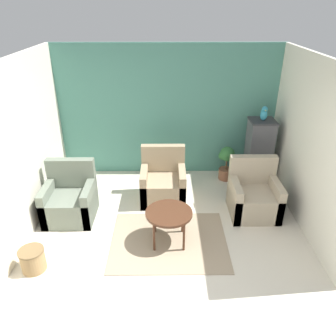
{
  "coord_description": "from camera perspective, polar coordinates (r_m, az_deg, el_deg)",
  "views": [
    {
      "loc": [
        -0.03,
        -2.98,
        3.3
      ],
      "look_at": [
        0.0,
        1.64,
        0.92
      ],
      "focal_mm": 35.0,
      "sensor_mm": 36.0,
      "label": 1
    }
  ],
  "objects": [
    {
      "name": "wall_back_accent",
      "position": [
        6.61,
        -0.11,
        9.72
      ],
      "size": [
        4.41,
        0.06,
        2.62
      ],
      "color": "#4C897A",
      "rests_on": "ground_plane"
    },
    {
      "name": "armchair_right",
      "position": [
        5.79,
        14.7,
        -4.89
      ],
      "size": [
        0.8,
        0.75,
        0.95
      ],
      "color": "tan",
      "rests_on": "ground_plane"
    },
    {
      "name": "armchair_left",
      "position": [
        5.73,
        -16.65,
        -5.5
      ],
      "size": [
        0.8,
        0.75,
        0.95
      ],
      "color": "slate",
      "rests_on": "ground_plane"
    },
    {
      "name": "ground_plane",
      "position": [
        4.45,
        0.17,
        -20.63
      ],
      "size": [
        20.0,
        20.0,
        0.0
      ],
      "primitive_type": "plane",
      "color": "beige",
      "rests_on": "ground"
    },
    {
      "name": "wall_right",
      "position": [
        5.5,
        23.35,
        3.72
      ],
      "size": [
        0.06,
        3.29,
        2.62
      ],
      "color": "silver",
      "rests_on": "ground_plane"
    },
    {
      "name": "parrot",
      "position": [
        6.32,
        16.35,
        9.08
      ],
      "size": [
        0.13,
        0.23,
        0.27
      ],
      "color": "teal",
      "rests_on": "birdcage"
    },
    {
      "name": "wicker_basket",
      "position": [
        4.95,
        -22.5,
        -14.44
      ],
      "size": [
        0.34,
        0.34,
        0.33
      ],
      "color": "#A37F51",
      "rests_on": "ground_plane"
    },
    {
      "name": "area_rug",
      "position": [
        5.15,
        0.15,
        -12.52
      ],
      "size": [
        1.76,
        1.42,
        0.01
      ],
      "color": "gray",
      "rests_on": "ground_plane"
    },
    {
      "name": "armchair_middle",
      "position": [
        5.99,
        -0.85,
        -2.71
      ],
      "size": [
        0.8,
        0.75,
        0.95
      ],
      "color": "#9E896B",
      "rests_on": "ground_plane"
    },
    {
      "name": "coffee_table",
      "position": [
        4.85,
        0.16,
        -8.16
      ],
      "size": [
        0.69,
        0.69,
        0.54
      ],
      "color": "#472819",
      "rests_on": "ground_plane"
    },
    {
      "name": "wall_left",
      "position": [
        5.47,
        -23.47,
        3.58
      ],
      "size": [
        0.06,
        3.29,
        2.62
      ],
      "color": "silver",
      "rests_on": "ground_plane"
    },
    {
      "name": "birdcage",
      "position": [
        6.6,
        15.46,
        2.51
      ],
      "size": [
        0.52,
        0.52,
        1.32
      ],
      "color": "#353539",
      "rests_on": "ground_plane"
    },
    {
      "name": "potted_plant",
      "position": [
        6.71,
        10.16,
        1.18
      ],
      "size": [
        0.33,
        0.3,
        0.71
      ],
      "color": "brown",
      "rests_on": "ground_plane"
    }
  ]
}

